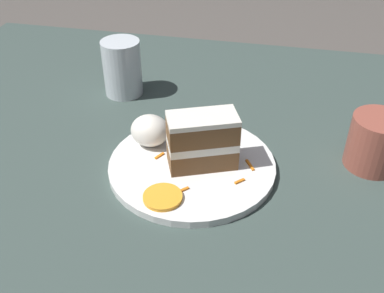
# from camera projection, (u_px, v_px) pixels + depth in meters

# --- Properties ---
(ground_plane) EXTENTS (6.00, 6.00, 0.00)m
(ground_plane) POSITION_uv_depth(u_px,v_px,m) (171.00, 200.00, 0.72)
(ground_plane) COLOR #4C4742
(ground_plane) RESTS_ON ground
(dining_table) EXTENTS (1.27, 1.18, 0.03)m
(dining_table) POSITION_uv_depth(u_px,v_px,m) (170.00, 194.00, 0.71)
(dining_table) COLOR #384742
(dining_table) RESTS_ON ground
(plate) EXTENTS (0.27, 0.27, 0.01)m
(plate) POSITION_uv_depth(u_px,v_px,m) (192.00, 165.00, 0.74)
(plate) COLOR white
(plate) RESTS_ON dining_table
(cake_slice) EXTENTS (0.12, 0.09, 0.09)m
(cake_slice) POSITION_uv_depth(u_px,v_px,m) (202.00, 141.00, 0.70)
(cake_slice) COLOR brown
(cake_slice) RESTS_ON plate
(cream_dollop) EXTENTS (0.07, 0.06, 0.05)m
(cream_dollop) POSITION_uv_depth(u_px,v_px,m) (150.00, 130.00, 0.76)
(cream_dollop) COLOR white
(cream_dollop) RESTS_ON plate
(orange_garnish) EXTENTS (0.06, 0.06, 0.01)m
(orange_garnish) POSITION_uv_depth(u_px,v_px,m) (162.00, 197.00, 0.66)
(orange_garnish) COLOR orange
(orange_garnish) RESTS_ON plate
(carrot_shreds_scatter) EXTENTS (0.16, 0.18, 0.00)m
(carrot_shreds_scatter) POSITION_uv_depth(u_px,v_px,m) (210.00, 156.00, 0.74)
(carrot_shreds_scatter) COLOR orange
(carrot_shreds_scatter) RESTS_ON plate
(drinking_glass) EXTENTS (0.08, 0.08, 0.11)m
(drinking_glass) POSITION_uv_depth(u_px,v_px,m) (123.00, 71.00, 0.92)
(drinking_glass) COLOR silver
(drinking_glass) RESTS_ON dining_table
(coffee_mug) EXTENTS (0.09, 0.09, 0.09)m
(coffee_mug) POSITION_uv_depth(u_px,v_px,m) (376.00, 140.00, 0.72)
(coffee_mug) COLOR #994C3D
(coffee_mug) RESTS_ON dining_table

